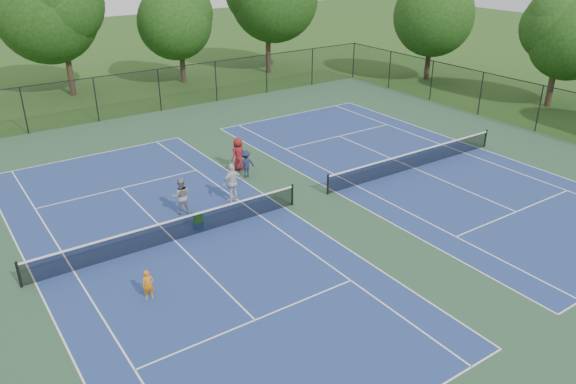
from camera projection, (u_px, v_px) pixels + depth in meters
ground at (310, 200)px, 26.87m from camera, size 140.00×140.00×0.00m
court_pad at (310, 200)px, 26.87m from camera, size 36.00×36.00×0.01m
tennis_court_left at (175, 239)px, 23.23m from camera, size 12.00×23.83×1.07m
tennis_court_right at (414, 167)px, 30.42m from camera, size 12.00×23.83×1.07m
perimeter_fence at (311, 169)px, 26.20m from camera, size 36.08×36.08×3.02m
tree_back_b at (59, 8)px, 41.52m from camera, size 7.60×7.60×10.03m
tree_back_c at (179, 16)px, 45.86m from camera, size 6.00×6.00×8.40m
tree_side_e at (433, 10)px, 46.73m from camera, size 6.60×6.60×8.87m
tree_side_f at (561, 33)px, 39.24m from camera, size 5.80×5.80×8.12m
child_player at (148, 285)px, 19.40m from camera, size 0.44×0.33×1.10m
instructor at (181, 196)px, 25.19m from camera, size 1.03×0.94×1.74m
bystander_a at (232, 183)px, 26.36m from camera, size 1.16×0.60×1.90m
bystander_b at (246, 164)px, 29.07m from camera, size 1.02×0.67×1.48m
bystander_c at (238, 154)px, 29.95m from camera, size 1.00×0.79×1.79m
ball_crate at (199, 225)px, 24.17m from camera, size 0.39×0.28×0.31m
ball_hopper at (198, 218)px, 24.02m from camera, size 0.37×0.30×0.41m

